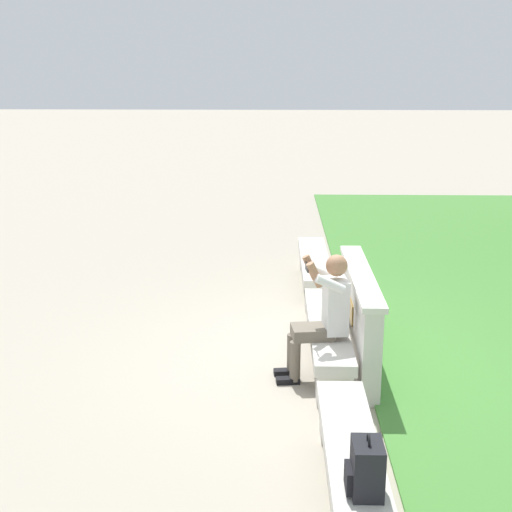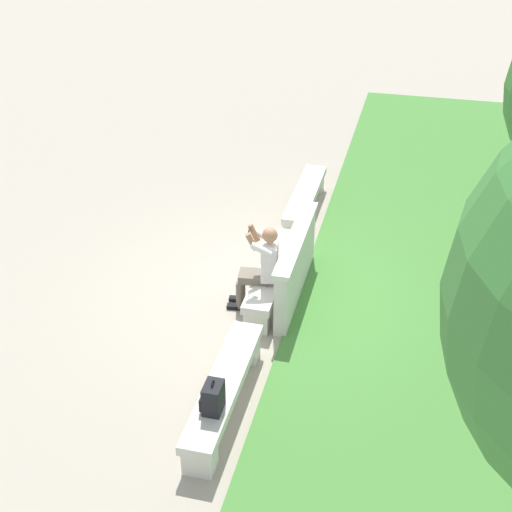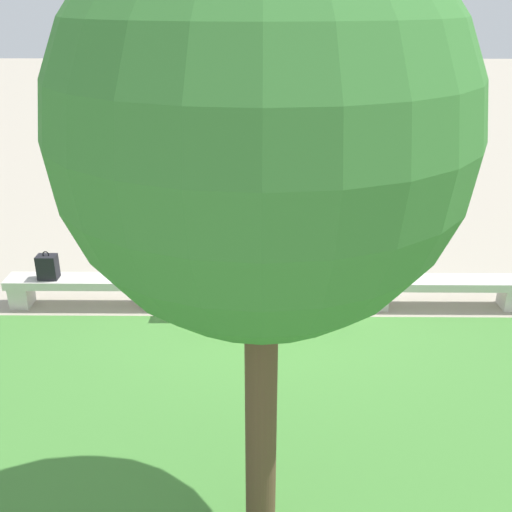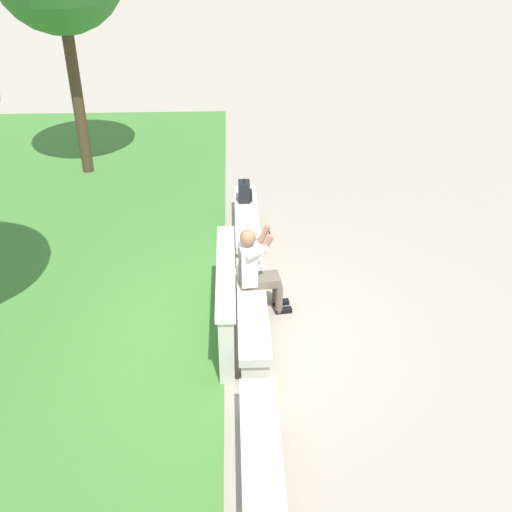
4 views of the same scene
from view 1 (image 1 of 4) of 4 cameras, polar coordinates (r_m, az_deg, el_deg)
ground_plane at (r=7.94m, az=5.66°, el=-8.31°), size 80.00×80.00×0.00m
bench_main at (r=10.30m, az=4.69°, el=-0.83°), size 2.32×0.40×0.45m
bench_near at (r=7.82m, az=5.72°, el=-6.24°), size 2.32×0.40×0.45m
bench_mid at (r=5.48m, az=7.74°, el=-16.44°), size 2.32×0.40×0.45m
backrest_wall_with_plaque at (r=7.78m, az=8.27°, el=-4.81°), size 2.25×0.24×1.01m
person_photographer at (r=7.26m, az=5.45°, el=-4.38°), size 0.50×0.75×1.32m
backpack at (r=4.88m, az=8.77°, el=-16.49°), size 0.28×0.24×0.43m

